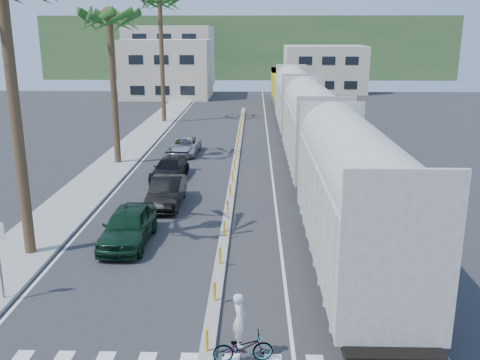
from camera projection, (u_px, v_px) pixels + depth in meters
The scene contains 14 objects.
ground at pixel (210, 336), 16.39m from camera, with size 140.00×140.00×0.00m, color #28282B.
sidewalk at pixel (125, 154), 40.67m from camera, with size 3.00×90.00×0.15m, color gray.
rails at pixel (300, 147), 43.22m from camera, with size 1.56×100.00×0.06m.
median at pixel (234, 171), 35.59m from camera, with size 0.45×60.00×0.85m.
lane_markings at pixel (209, 155), 40.52m from camera, with size 9.42×90.00×0.01m.
freight_train at pixel (304, 117), 39.72m from camera, with size 3.00×60.94×5.85m.
palm_trees at pixel (114, 4), 35.58m from camera, with size 3.50×37.20×13.75m.
buildings at pixel (206, 62), 84.41m from camera, with size 38.00×27.00×10.00m.
hillside at pixel (249, 47), 111.10m from camera, with size 80.00×20.00×12.00m, color #385628.
car_lead at pixel (128, 226), 23.40m from camera, with size 2.01×4.83×1.63m, color black.
car_second at pixel (167, 192), 28.60m from camera, with size 1.61×4.59×1.51m, color black.
car_third at pixel (170, 169), 33.80m from camera, with size 2.23×4.69×1.32m, color black.
car_rear at pixel (184, 146), 40.64m from camera, with size 2.30×4.64×1.26m, color #B0B3B5.
cyclist at pixel (242, 341), 14.97m from camera, with size 1.09×1.88×2.11m.
Camera 1 is at (1.33, -14.47, 9.01)m, focal length 40.00 mm.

